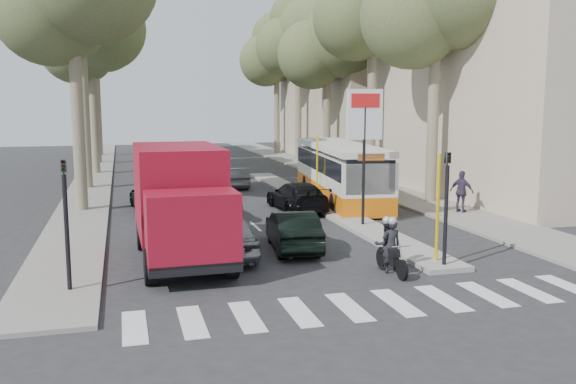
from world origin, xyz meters
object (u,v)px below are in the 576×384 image
object	(u,v)px
city_bus	(340,170)
red_truck	(180,201)
motorcycle	(389,246)
dark_hatchback	(293,230)
silver_hatchback	(223,234)

from	to	relation	value
city_bus	red_truck	bearing A→B (deg)	-125.38
red_truck	motorcycle	size ratio (longest dim) A/B	3.39
red_truck	city_bus	size ratio (longest dim) A/B	0.59
red_truck	motorcycle	world-z (taller)	red_truck
city_bus	dark_hatchback	bearing A→B (deg)	-111.87
silver_hatchback	city_bus	world-z (taller)	city_bus
silver_hatchback	red_truck	world-z (taller)	red_truck
silver_hatchback	city_bus	xyz separation A→B (m)	(7.80, 10.08, 0.81)
silver_hatchback	motorcycle	world-z (taller)	motorcycle
city_bus	motorcycle	xyz separation A→B (m)	(-3.30, -13.28, -0.80)
silver_hatchback	city_bus	size ratio (longest dim) A/B	0.39
dark_hatchback	city_bus	size ratio (longest dim) A/B	0.36
silver_hatchback	dark_hatchback	size ratio (longest dim) A/B	1.09
dark_hatchback	motorcycle	size ratio (longest dim) A/B	2.04
red_truck	city_bus	world-z (taller)	red_truck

